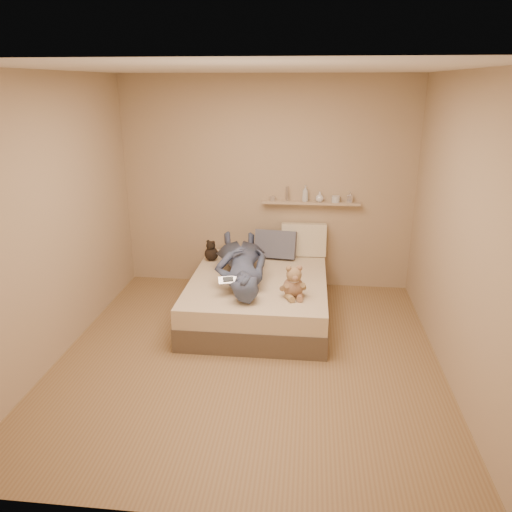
# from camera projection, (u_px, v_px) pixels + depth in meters

# --- Properties ---
(room) EXTENTS (3.80, 3.80, 3.80)m
(room) POSITION_uv_depth(u_px,v_px,m) (248.00, 226.00, 4.37)
(room) COLOR olive
(room) RESTS_ON ground
(bed) EXTENTS (1.50, 1.90, 0.45)m
(bed) POSITION_uv_depth(u_px,v_px,m) (259.00, 296.00, 5.60)
(bed) COLOR brown
(bed) RESTS_ON floor
(game_console) EXTENTS (0.21, 0.13, 0.07)m
(game_console) POSITION_uv_depth(u_px,v_px,m) (228.00, 280.00, 4.99)
(game_console) COLOR silver
(game_console) RESTS_ON bed
(teddy_bear) EXTENTS (0.28, 0.28, 0.34)m
(teddy_bear) POSITION_uv_depth(u_px,v_px,m) (294.00, 284.00, 4.97)
(teddy_bear) COLOR #8C684D
(teddy_bear) RESTS_ON bed
(dark_plush) EXTENTS (0.17, 0.17, 0.26)m
(dark_plush) POSITION_uv_depth(u_px,v_px,m) (211.00, 252.00, 6.02)
(dark_plush) COLOR black
(dark_plush) RESTS_ON bed
(pillow_cream) EXTENTS (0.56, 0.23, 0.42)m
(pillow_cream) POSITION_uv_depth(u_px,v_px,m) (304.00, 240.00, 6.19)
(pillow_cream) COLOR beige
(pillow_cream) RESTS_ON bed
(pillow_grey) EXTENTS (0.53, 0.30, 0.37)m
(pillow_grey) POSITION_uv_depth(u_px,v_px,m) (276.00, 244.00, 6.10)
(pillow_grey) COLOR slate
(pillow_grey) RESTS_ON bed
(person) EXTENTS (0.85, 1.66, 0.38)m
(person) POSITION_uv_depth(u_px,v_px,m) (241.00, 261.00, 5.47)
(person) COLOR #424667
(person) RESTS_ON bed
(wall_shelf) EXTENTS (1.20, 0.12, 0.03)m
(wall_shelf) POSITION_uv_depth(u_px,v_px,m) (311.00, 203.00, 6.11)
(wall_shelf) COLOR tan
(wall_shelf) RESTS_ON wall_back
(shelf_bottles) EXTENTS (1.02, 0.13, 0.20)m
(shelf_bottles) POSITION_uv_depth(u_px,v_px,m) (318.00, 196.00, 6.07)
(shelf_bottles) COLOR #A99D91
(shelf_bottles) RESTS_ON wall_shelf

